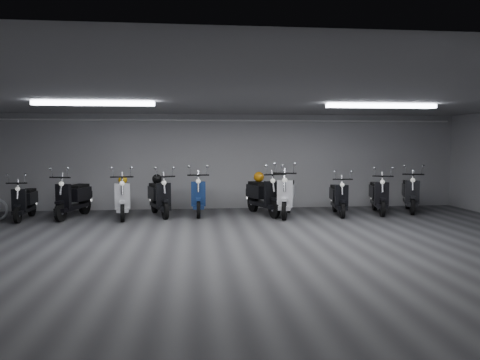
{
  "coord_description": "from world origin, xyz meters",
  "views": [
    {
      "loc": [
        -1.01,
        -8.4,
        1.93
      ],
      "look_at": [
        0.1,
        2.5,
        1.05
      ],
      "focal_mm": 33.8,
      "sensor_mm": 36.0,
      "label": 1
    }
  ],
  "objects": [
    {
      "name": "floor",
      "position": [
        0.0,
        0.0,
        -0.01
      ],
      "size": [
        14.0,
        10.0,
        0.01
      ],
      "primitive_type": "cube",
      "color": "#3B3B3E",
      "rests_on": "ground"
    },
    {
      "name": "ceiling",
      "position": [
        0.0,
        0.0,
        2.8
      ],
      "size": [
        14.0,
        10.0,
        0.01
      ],
      "primitive_type": "cube",
      "color": "gray",
      "rests_on": "ground"
    },
    {
      "name": "back_wall",
      "position": [
        0.0,
        5.0,
        1.4
      ],
      "size": [
        14.0,
        0.01,
        2.8
      ],
      "primitive_type": "cube",
      "color": "#9F9EA1",
      "rests_on": "ground"
    },
    {
      "name": "front_wall",
      "position": [
        0.0,
        -5.0,
        1.4
      ],
      "size": [
        14.0,
        0.01,
        2.8
      ],
      "primitive_type": "cube",
      "color": "#9F9EA1",
      "rests_on": "ground"
    },
    {
      "name": "fluor_strip_left",
      "position": [
        -3.0,
        1.0,
        2.74
      ],
      "size": [
        2.4,
        0.18,
        0.08
      ],
      "primitive_type": "cube",
      "color": "white",
      "rests_on": "ceiling"
    },
    {
      "name": "fluor_strip_right",
      "position": [
        3.0,
        1.0,
        2.74
      ],
      "size": [
        2.4,
        0.18,
        0.08
      ],
      "primitive_type": "cube",
      "color": "white",
      "rests_on": "ceiling"
    },
    {
      "name": "conduit",
      "position": [
        0.0,
        4.92,
        2.62
      ],
      "size": [
        13.6,
        0.05,
        0.05
      ],
      "primitive_type": "cylinder",
      "rotation": [
        0.0,
        1.57,
        0.0
      ],
      "color": "white",
      "rests_on": "back_wall"
    },
    {
      "name": "scooter_0",
      "position": [
        -5.31,
        3.49,
        0.61
      ],
      "size": [
        0.61,
        1.65,
        1.22
      ],
      "primitive_type": null,
      "rotation": [
        0.0,
        0.0,
        0.04
      ],
      "color": "black",
      "rests_on": "floor"
    },
    {
      "name": "scooter_1",
      "position": [
        -4.16,
        3.67,
        0.68
      ],
      "size": [
        1.06,
        1.93,
        1.37
      ],
      "primitive_type": null,
      "rotation": [
        0.0,
        0.0,
        -0.26
      ],
      "color": "black",
      "rests_on": "floor"
    },
    {
      "name": "scooter_2",
      "position": [
        -2.86,
        3.5,
        0.69
      ],
      "size": [
        0.86,
        1.93,
        1.39
      ],
      "primitive_type": null,
      "rotation": [
        0.0,
        0.0,
        0.13
      ],
      "color": "silver",
      "rests_on": "floor"
    },
    {
      "name": "scooter_3",
      "position": [
        -1.94,
        3.72,
        0.68
      ],
      "size": [
        1.13,
        1.93,
        1.36
      ],
      "primitive_type": null,
      "rotation": [
        0.0,
        0.0,
        0.31
      ],
      "color": "black",
      "rests_on": "floor"
    },
    {
      "name": "scooter_4",
      "position": [
        -0.9,
        3.85,
        0.7
      ],
      "size": [
        0.63,
        1.88,
        1.4
      ],
      "primitive_type": null,
      "rotation": [
        0.0,
        0.0,
        -0.0
      ],
      "color": "navy",
      "rests_on": "floor"
    },
    {
      "name": "scooter_5",
      "position": [
        0.86,
        3.67,
        0.71
      ],
      "size": [
        1.2,
        2.0,
        1.41
      ],
      "primitive_type": null,
      "rotation": [
        0.0,
        0.0,
        0.32
      ],
      "color": "black",
      "rests_on": "floor"
    },
    {
      "name": "scooter_6",
      "position": [
        1.44,
        3.37,
        0.74
      ],
      "size": [
        1.19,
        2.09,
        1.48
      ],
      "primitive_type": null,
      "rotation": [
        0.0,
        0.0,
        -0.28
      ],
      "color": "white",
      "rests_on": "floor"
    },
    {
      "name": "scooter_7",
      "position": [
        2.89,
        3.41,
        0.63
      ],
      "size": [
        0.81,
        1.76,
        1.26
      ],
      "primitive_type": null,
      "rotation": [
        0.0,
        0.0,
        -0.15
      ],
      "color": "black",
      "rests_on": "floor"
    },
    {
      "name": "scooter_8",
      "position": [
        4.08,
        3.57,
        0.67
      ],
      "size": [
        1.0,
        1.89,
        1.34
      ],
      "primitive_type": null,
      "rotation": [
        0.0,
        0.0,
        -0.23
      ],
      "color": "black",
      "rests_on": "floor"
    },
    {
      "name": "scooter_9",
      "position": [
        5.09,
        3.76,
        0.69
      ],
      "size": [
        1.23,
        1.95,
        1.38
      ],
      "primitive_type": null,
      "rotation": [
        0.0,
        0.0,
        -0.36
      ],
      "color": "black",
      "rests_on": "floor"
    },
    {
      "name": "helmet_0",
      "position": [
        0.77,
        3.92,
        1.02
      ],
      "size": [
        0.28,
        0.28,
        0.28
      ],
      "primitive_type": "sphere",
      "color": "#CC780C",
      "rests_on": "scooter_5"
    },
    {
      "name": "helmet_1",
      "position": [
        -2.89,
        3.76,
        0.98
      ],
      "size": [
        0.23,
        0.23,
        0.23
      ],
      "primitive_type": "sphere",
      "color": "#DF9F0D",
      "rests_on": "scooter_2"
    },
    {
      "name": "helmet_2",
      "position": [
        -2.01,
        3.97,
        0.98
      ],
      "size": [
        0.27,
        0.27,
        0.27
      ],
      "primitive_type": "sphere",
      "color": "black",
      "rests_on": "scooter_3"
    }
  ]
}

